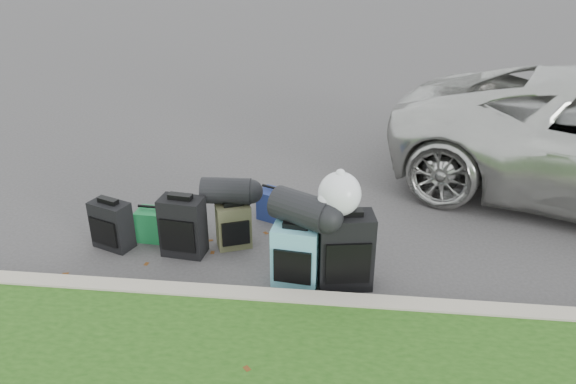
# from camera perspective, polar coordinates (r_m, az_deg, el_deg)

# --- Properties ---
(ground) EXTENTS (120.00, 120.00, 0.00)m
(ground) POSITION_cam_1_polar(r_m,az_deg,el_deg) (5.81, 0.77, -5.79)
(ground) COLOR #383535
(ground) RESTS_ON ground
(curb) EXTENTS (120.00, 0.18, 0.15)m
(curb) POSITION_cam_1_polar(r_m,az_deg,el_deg) (4.94, -0.35, -11.08)
(curb) COLOR #9E937F
(curb) RESTS_ON ground
(suitcase_small_black) EXTENTS (0.46, 0.35, 0.50)m
(suitcase_small_black) POSITION_cam_1_polar(r_m,az_deg,el_deg) (6.00, -17.47, -3.21)
(suitcase_small_black) COLOR black
(suitcase_small_black) RESTS_ON ground
(suitcase_large_black_left) EXTENTS (0.45, 0.30, 0.61)m
(suitcase_large_black_left) POSITION_cam_1_polar(r_m,az_deg,el_deg) (5.69, -10.62, -3.46)
(suitcase_large_black_left) COLOR black
(suitcase_large_black_left) RESTS_ON ground
(suitcase_olive) EXTENTS (0.39, 0.32, 0.47)m
(suitcase_olive) POSITION_cam_1_polar(r_m,az_deg,el_deg) (5.77, -5.54, -3.46)
(suitcase_olive) COLOR #383823
(suitcase_olive) RESTS_ON ground
(suitcase_teal) EXTENTS (0.44, 0.29, 0.60)m
(suitcase_teal) POSITION_cam_1_polar(r_m,az_deg,el_deg) (5.13, 0.77, -6.55)
(suitcase_teal) COLOR teal
(suitcase_teal) RESTS_ON ground
(suitcase_large_black_right) EXTENTS (0.53, 0.37, 0.73)m
(suitcase_large_black_right) POSITION_cam_1_polar(r_m,az_deg,el_deg) (5.11, 5.87, -5.94)
(suitcase_large_black_right) COLOR black
(suitcase_large_black_right) RESTS_ON ground
(tote_green) EXTENTS (0.32, 0.26, 0.34)m
(tote_green) POSITION_cam_1_polar(r_m,az_deg,el_deg) (6.07, -13.58, -3.23)
(tote_green) COLOR #1A753A
(tote_green) RESTS_ON ground
(tote_navy) EXTENTS (0.39, 0.35, 0.34)m
(tote_navy) POSITION_cam_1_polar(r_m,az_deg,el_deg) (6.31, -1.46, -1.30)
(tote_navy) COLOR navy
(tote_navy) RESTS_ON ground
(duffel_left) EXTENTS (0.51, 0.29, 0.27)m
(duffel_left) POSITION_cam_1_polar(r_m,az_deg,el_deg) (5.67, -6.29, 0.12)
(duffel_left) COLOR black
(duffel_left) RESTS_ON suitcase_olive
(duffel_right) EXTENTS (0.62, 0.53, 0.30)m
(duffel_right) POSITION_cam_1_polar(r_m,az_deg,el_deg) (4.96, 1.39, -1.76)
(duffel_right) COLOR black
(duffel_right) RESTS_ON suitcase_teal
(trash_bag) EXTENTS (0.38, 0.38, 0.38)m
(trash_bag) POSITION_cam_1_polar(r_m,az_deg,el_deg) (4.87, 5.26, -0.19)
(trash_bag) COLOR white
(trash_bag) RESTS_ON suitcase_large_black_right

